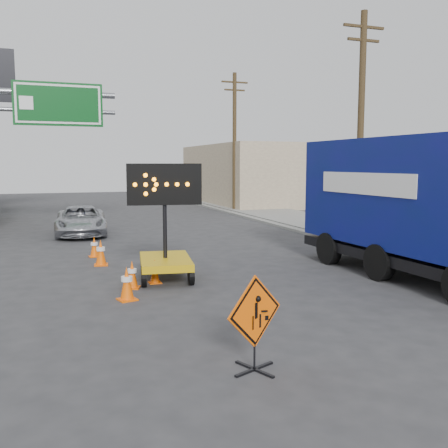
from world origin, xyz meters
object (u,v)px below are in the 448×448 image
construction_sign (255,320)px  box_truck (416,215)px  pickup_truck (81,221)px  arrow_board (165,254)px

construction_sign → box_truck: bearing=10.5°
pickup_truck → box_truck: (8.15, -11.77, 1.11)m
arrow_board → box_truck: box_truck is taller
construction_sign → pickup_truck: bearing=72.7°
arrow_board → pickup_truck: (-1.59, 9.70, -0.06)m
pickup_truck → box_truck: bearing=-51.4°
box_truck → pickup_truck: bearing=122.5°
arrow_board → pickup_truck: size_ratio=0.69×
arrow_board → pickup_truck: 9.83m
construction_sign → pickup_truck: size_ratio=0.32×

